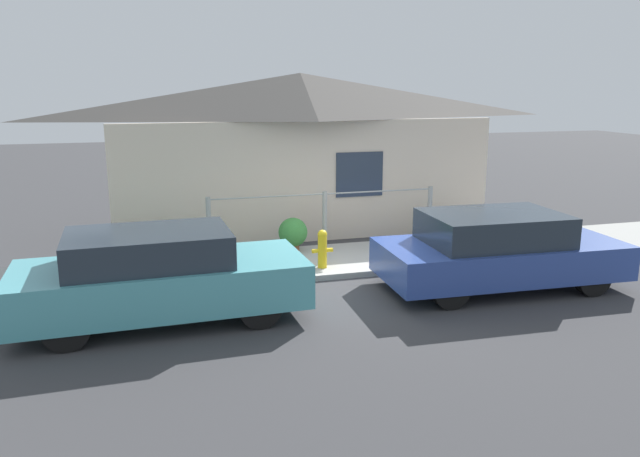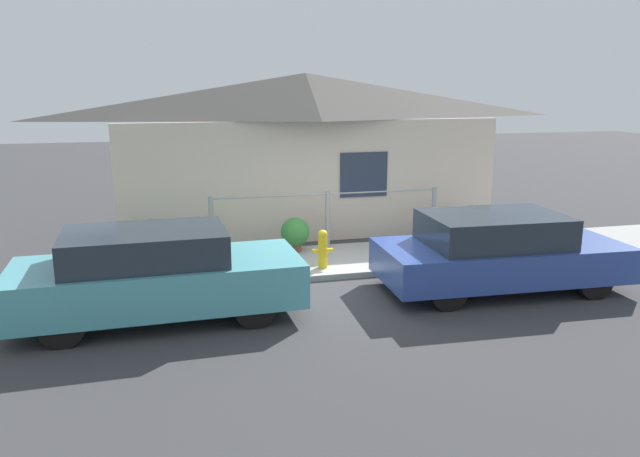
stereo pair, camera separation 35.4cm
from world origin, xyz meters
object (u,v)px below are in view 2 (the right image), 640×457
potted_plant_near_hydrant (295,233)px  potted_plant_corner (446,227)px  fire_hydrant (323,248)px  potted_plant_by_fence (139,242)px  car_left (156,274)px  car_right (498,252)px

potted_plant_near_hydrant → potted_plant_corner: potted_plant_near_hydrant is taller
fire_hydrant → potted_plant_corner: (3.08, 1.27, -0.05)m
potted_plant_by_fence → potted_plant_corner: size_ratio=1.15×
car_left → car_right: size_ratio=1.01×
fire_hydrant → potted_plant_corner: size_ratio=1.24×
car_left → potted_plant_near_hydrant: size_ratio=6.08×
car_left → potted_plant_by_fence: car_left is taller
car_right → potted_plant_by_fence: size_ratio=6.28×
potted_plant_by_fence → potted_plant_corner: 6.40m
potted_plant_corner → potted_plant_near_hydrant: bearing=179.9°
potted_plant_by_fence → potted_plant_corner: potted_plant_by_fence is taller
car_right → potted_plant_corner: size_ratio=7.21×
potted_plant_near_hydrant → potted_plant_corner: bearing=-0.1°
potted_plant_by_fence → car_left: bearing=-83.4°
car_right → potted_plant_by_fence: bearing=155.9°
car_right → fire_hydrant: 3.13m
car_left → potted_plant_by_fence: size_ratio=6.35×
car_left → car_right: car_left is taller
car_right → potted_plant_by_fence: 6.68m
car_left → potted_plant_by_fence: 2.98m
potted_plant_by_fence → car_right: bearing=-26.2°
car_left → car_right: bearing=-1.6°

